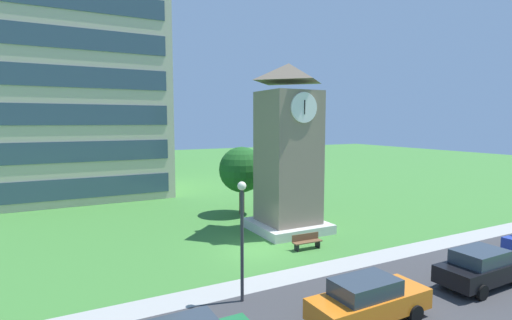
# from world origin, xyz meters

# --- Properties ---
(ground_plane) EXTENTS (160.00, 160.00, 0.00)m
(ground_plane) POSITION_xyz_m (0.00, 0.00, 0.00)
(ground_plane) COLOR #3D7A33
(street_asphalt) EXTENTS (120.00, 7.20, 0.01)m
(street_asphalt) POSITION_xyz_m (0.00, -8.58, 0.00)
(street_asphalt) COLOR #38383A
(street_asphalt) RESTS_ON ground
(kerb_strip) EXTENTS (120.00, 1.60, 0.01)m
(kerb_strip) POSITION_xyz_m (0.00, -4.18, 0.00)
(kerb_strip) COLOR #9E9E99
(kerb_strip) RESTS_ON ground
(office_building) EXTENTS (17.30, 11.50, 28.80)m
(office_building) POSITION_xyz_m (-8.45, 23.03, 14.40)
(office_building) COLOR beige
(office_building) RESTS_ON ground
(clock_tower) EXTENTS (4.70, 4.70, 11.22)m
(clock_tower) POSITION_xyz_m (3.83, 2.62, 5.04)
(clock_tower) COLOR gray
(clock_tower) RESTS_ON ground
(park_bench) EXTENTS (1.82, 0.55, 0.88)m
(park_bench) POSITION_xyz_m (2.69, -1.25, 0.46)
(park_bench) COLOR brown
(park_bench) RESTS_ON ground
(street_lamp) EXTENTS (0.36, 0.36, 5.01)m
(street_lamp) POSITION_xyz_m (-3.48, -5.43, 3.17)
(street_lamp) COLOR #333338
(street_lamp) RESTS_ON ground
(tree_streetside) EXTENTS (3.64, 3.64, 5.42)m
(tree_streetside) POSITION_xyz_m (3.07, 8.30, 3.58)
(tree_streetside) COLOR #513823
(tree_streetside) RESTS_ON ground
(parked_car_orange) EXTENTS (4.80, 1.94, 1.69)m
(parked_car_orange) POSITION_xyz_m (-0.08, -9.12, 0.86)
(parked_car_orange) COLOR orange
(parked_car_orange) RESTS_ON ground
(parked_car_black) EXTENTS (4.65, 2.02, 1.69)m
(parked_car_black) POSITION_xyz_m (6.77, -9.08, 0.86)
(parked_car_black) COLOR black
(parked_car_black) RESTS_ON ground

